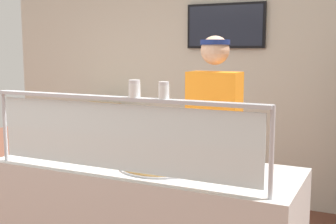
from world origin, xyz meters
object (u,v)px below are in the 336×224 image
pizza_box_stack (95,113)px  pepper_flake_shaker (164,92)px  worker_figure (214,139)px  parmesan_shaker (135,90)px  pizza_tray (162,165)px  pizza_server (156,161)px

pizza_box_stack → pepper_flake_shaker: bearing=-47.5°
worker_figure → parmesan_shaker: bearing=-95.5°
pepper_flake_shaker → worker_figure: size_ratio=0.05×
pizza_tray → parmesan_shaker: bearing=-93.5°
pizza_tray → pizza_box_stack: pizza_box_stack is taller
pizza_server → worker_figure: (0.11, 0.73, 0.02)m
pepper_flake_shaker → worker_figure: 1.09m
pizza_tray → pizza_server: (-0.03, -0.02, 0.02)m
pepper_flake_shaker → pizza_box_stack: 2.92m
worker_figure → pizza_box_stack: bearing=148.9°
parmesan_shaker → worker_figure: (0.10, 1.00, -0.44)m
pizza_tray → worker_figure: (0.08, 0.71, 0.04)m
worker_figure → pizza_box_stack: worker_figure is taller
pizza_tray → pepper_flake_shaker: 0.58m
pizza_tray → pizza_server: pizza_server is taller
parmesan_shaker → pizza_box_stack: (-1.76, 2.12, -0.52)m
parmesan_shaker → pizza_box_stack: 2.80m
pepper_flake_shaker → pizza_box_stack: bearing=132.5°
pizza_server → parmesan_shaker: (0.01, -0.27, 0.46)m
pizza_server → pepper_flake_shaker: 0.56m
pepper_flake_shaker → pizza_box_stack: pepper_flake_shaker is taller
pizza_tray → parmesan_shaker: (-0.02, -0.29, 0.48)m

